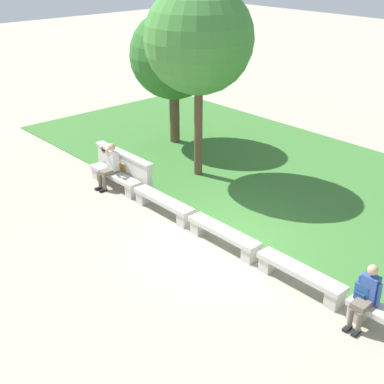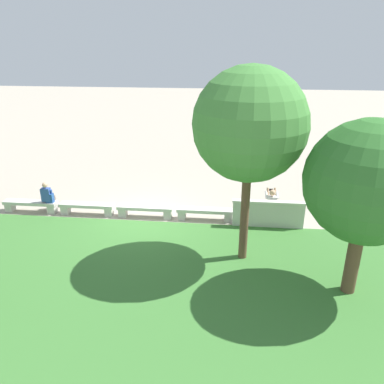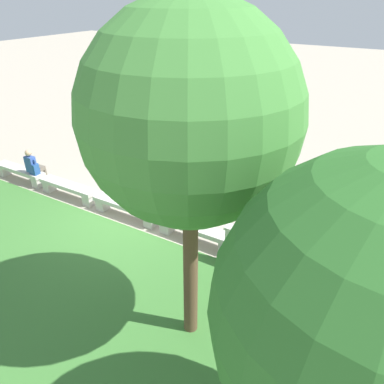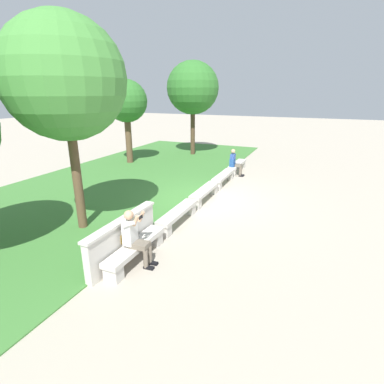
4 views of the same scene
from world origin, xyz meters
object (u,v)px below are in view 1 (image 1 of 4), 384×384
(bench_main, at_px, (115,178))
(tree_far_back, at_px, (199,39))
(backpack, at_px, (363,292))
(bench_near, at_px, (163,203))
(bench_far, at_px, (300,275))
(person_distant, at_px, (366,294))
(tree_behind_wall, at_px, (174,55))
(person_photographer, at_px, (109,164))
(bench_mid, at_px, (224,235))

(bench_main, xyz_separation_m, tree_far_back, (0.92, 2.47, 3.80))
(backpack, bearing_deg, tree_far_back, 161.40)
(bench_near, distance_m, bench_far, 4.51)
(bench_near, relative_size, backpack, 4.86)
(person_distant, xyz_separation_m, backpack, (-0.11, 0.09, -0.05))
(bench_main, distance_m, tree_behind_wall, 5.10)
(bench_far, bearing_deg, person_distant, -2.48)
(bench_far, distance_m, person_photographer, 6.89)
(bench_mid, bearing_deg, bench_far, 0.00)
(bench_near, height_order, person_distant, person_distant)
(person_distant, height_order, tree_far_back, tree_far_back)
(bench_far, bearing_deg, bench_mid, 180.00)
(tree_behind_wall, bearing_deg, bench_far, -24.14)
(bench_main, distance_m, person_photographer, 0.46)
(tree_behind_wall, height_order, tree_far_back, tree_far_back)
(bench_near, relative_size, bench_far, 1.00)
(person_photographer, distance_m, person_distant, 8.41)
(tree_behind_wall, xyz_separation_m, tree_far_back, (2.75, -1.38, 1.01))
(person_photographer, height_order, tree_behind_wall, tree_behind_wall)
(bench_mid, distance_m, tree_far_back, 5.77)
(bench_near, height_order, person_photographer, person_photographer)
(bench_main, distance_m, bench_mid, 4.51)
(bench_mid, xyz_separation_m, person_photographer, (-4.63, -0.08, 0.43))
(bench_main, xyz_separation_m, backpack, (8.18, 0.02, 0.32))
(bench_far, relative_size, person_distant, 1.65)
(bench_near, xyz_separation_m, person_distant, (6.04, -0.07, 0.37))
(bench_main, xyz_separation_m, bench_mid, (4.51, 0.00, 0.00))
(person_photographer, distance_m, backpack, 8.30)
(bench_mid, relative_size, person_photographer, 1.58)
(bench_far, bearing_deg, bench_near, 180.00)
(bench_main, bearing_deg, bench_near, 0.00)
(bench_main, bearing_deg, tree_behind_wall, 115.43)
(bench_main, distance_m, backpack, 8.19)
(bench_main, bearing_deg, person_distant, -0.46)
(bench_mid, bearing_deg, person_photographer, -179.04)
(person_photographer, relative_size, tree_behind_wall, 0.29)
(bench_mid, bearing_deg, bench_main, 180.00)
(bench_near, xyz_separation_m, person_photographer, (-2.37, -0.08, 0.43))
(bench_near, distance_m, tree_far_back, 4.72)
(bench_main, bearing_deg, tree_far_back, 69.47)
(person_distant, height_order, backpack, person_distant)
(bench_far, relative_size, backpack, 4.86)
(bench_main, xyz_separation_m, bench_far, (6.76, 0.00, 0.00))
(bench_near, bearing_deg, person_distant, -0.63)
(bench_far, xyz_separation_m, backpack, (1.42, 0.02, 0.32))
(bench_main, height_order, bench_mid, same)
(tree_behind_wall, bearing_deg, tree_far_back, -26.69)
(tree_behind_wall, bearing_deg, bench_main, -64.57)
(tree_behind_wall, bearing_deg, bench_mid, -31.28)
(bench_far, relative_size, tree_behind_wall, 0.45)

